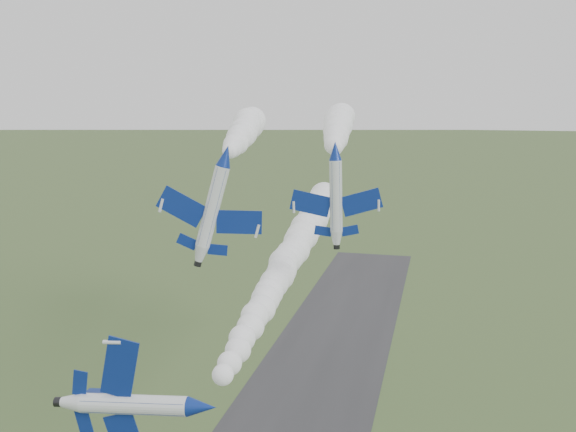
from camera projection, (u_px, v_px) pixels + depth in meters
The scene contains 6 objects.
jet_lead at pixel (202, 408), 47.04m from camera, with size 3.39×12.78×10.54m.
smoke_trail_jet_lead at pixel (294, 251), 86.13m from camera, with size 5.37×75.56×5.37m, color white, non-canonical shape.
jet_pair_left at pixel (226, 156), 68.55m from camera, with size 11.35×13.74×4.26m.
smoke_trail_jet_pair_left at pixel (243, 132), 100.96m from camera, with size 5.54×59.43×5.54m, color white, non-canonical shape.
jet_pair_right at pixel (335, 151), 66.15m from camera, with size 9.66×11.37×2.82m.
smoke_trail_jet_pair_right at pixel (337, 128), 96.29m from camera, with size 5.27×56.90×5.27m, color white, non-canonical shape.
Camera 1 is at (21.25, -46.41, 51.26)m, focal length 40.00 mm.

